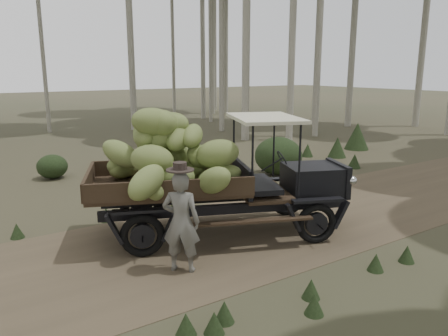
# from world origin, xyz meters

# --- Properties ---
(ground) EXTENTS (120.00, 120.00, 0.00)m
(ground) POSITION_xyz_m (0.00, 0.00, 0.00)
(ground) COLOR #473D2B
(ground) RESTS_ON ground
(dirt_track) EXTENTS (70.00, 4.00, 0.01)m
(dirt_track) POSITION_xyz_m (0.00, 0.00, 0.00)
(dirt_track) COLOR brown
(dirt_track) RESTS_ON ground
(banana_truck) EXTENTS (5.28, 3.44, 2.61)m
(banana_truck) POSITION_xyz_m (0.97, 0.35, 1.50)
(banana_truck) COLOR black
(banana_truck) RESTS_ON ground
(farmer) EXTENTS (0.72, 0.70, 1.81)m
(farmer) POSITION_xyz_m (0.08, -0.85, 0.86)
(farmer) COLOR #63615A
(farmer) RESTS_ON ground
(undergrowth) EXTENTS (23.42, 21.84, 1.30)m
(undergrowth) POSITION_xyz_m (-0.71, -1.35, 0.51)
(undergrowth) COLOR #233319
(undergrowth) RESTS_ON ground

